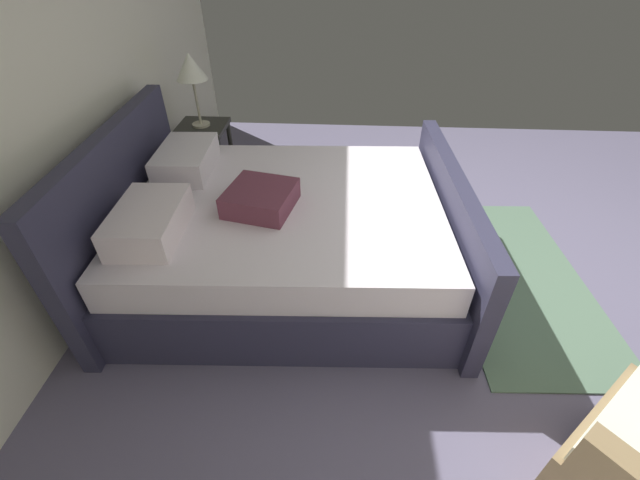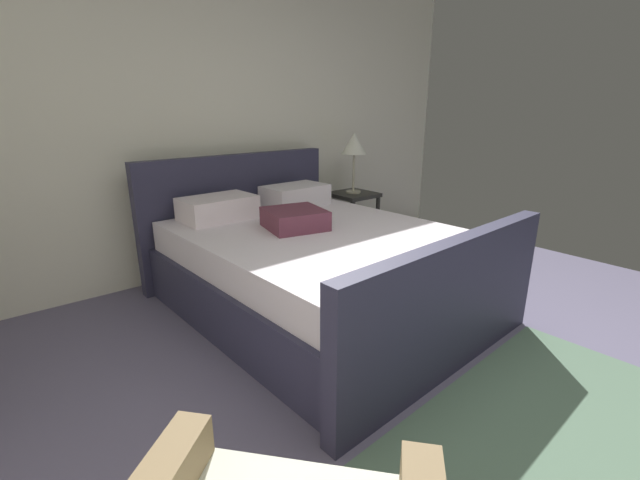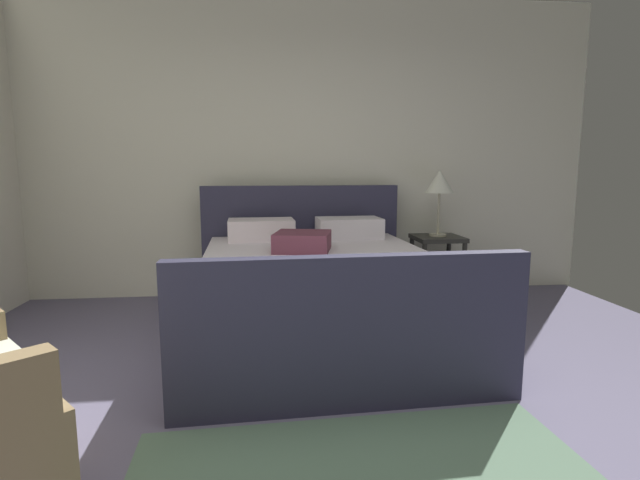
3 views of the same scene
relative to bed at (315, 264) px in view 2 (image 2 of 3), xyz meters
The scene contains 6 objects.
ground_plane 1.72m from the bed, 86.82° to the right, with size 5.42×5.86×0.02m, color slate.
wall_back 1.70m from the bed, 85.92° to the left, with size 5.54×0.12×2.86m, color silver.
bed is the anchor object (origin of this frame).
nightstand_right 1.54m from the bed, 36.01° to the left, with size 0.44×0.44×0.60m.
table_lamp_right 1.71m from the bed, 36.01° to the left, with size 0.27×0.27×0.63m.
area_rug 1.74m from the bed, 89.91° to the right, with size 1.89×0.94×0.01m, color #59765F.
Camera 2 is at (-1.92, -0.62, 1.45)m, focal length 23.53 mm.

